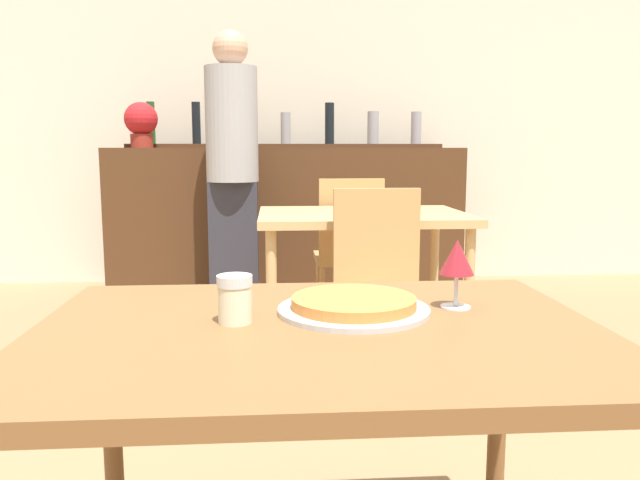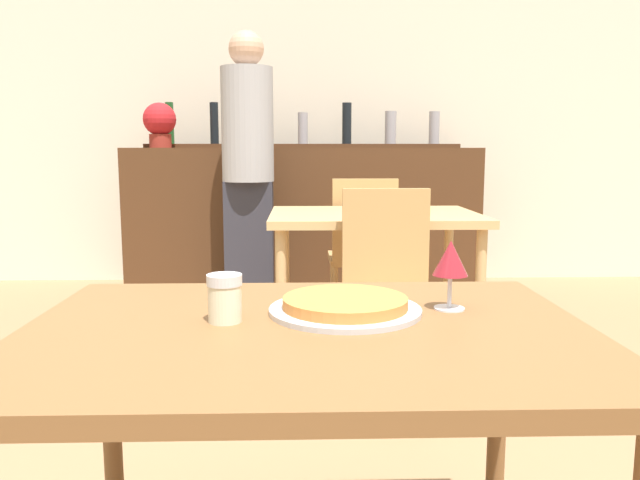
% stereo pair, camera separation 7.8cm
% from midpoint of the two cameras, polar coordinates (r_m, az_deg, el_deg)
% --- Properties ---
extents(wall_back, '(8.00, 0.05, 2.80)m').
position_cam_midpoint_polar(wall_back, '(5.24, -3.68, 11.65)').
color(wall_back, silver).
rests_on(wall_back, ground_plane).
extents(dining_table_near, '(1.18, 0.85, 0.73)m').
position_cam_midpoint_polar(dining_table_near, '(1.32, -1.86, -10.98)').
color(dining_table_near, brown).
rests_on(dining_table_near, ground_plane).
extents(dining_table_far, '(1.05, 0.76, 0.77)m').
position_cam_midpoint_polar(dining_table_far, '(3.19, 3.18, 0.89)').
color(dining_table_far, tan).
rests_on(dining_table_far, ground_plane).
extents(bar_counter, '(2.60, 0.56, 1.10)m').
position_cam_midpoint_polar(bar_counter, '(4.75, -3.53, 1.75)').
color(bar_counter, '#4C2D19').
rests_on(bar_counter, ground_plane).
extents(bar_back_shelf, '(2.39, 0.24, 0.34)m').
position_cam_midpoint_polar(bar_back_shelf, '(4.86, -3.14, 9.25)').
color(bar_back_shelf, '#4C2D19').
rests_on(bar_back_shelf, bar_counter).
extents(chair_far_side_front, '(0.40, 0.40, 0.92)m').
position_cam_midpoint_polar(chair_far_side_front, '(2.69, 4.64, -4.02)').
color(chair_far_side_front, tan).
rests_on(chair_far_side_front, ground_plane).
extents(chair_far_side_back, '(0.40, 0.40, 0.92)m').
position_cam_midpoint_polar(chair_far_side_back, '(3.75, 2.11, -0.47)').
color(chair_far_side_back, tan).
rests_on(chair_far_side_back, ground_plane).
extents(pizza_tray, '(0.34, 0.34, 0.04)m').
position_cam_midpoint_polar(pizza_tray, '(1.40, 1.50, -6.01)').
color(pizza_tray, '#B7B7BC').
rests_on(pizza_tray, dining_table_near).
extents(cheese_shaker, '(0.07, 0.07, 0.10)m').
position_cam_midpoint_polar(cheese_shaker, '(1.33, -9.46, -5.33)').
color(cheese_shaker, beige).
rests_on(cheese_shaker, dining_table_near).
extents(person_standing, '(0.34, 0.34, 1.85)m').
position_cam_midpoint_polar(person_standing, '(4.16, -8.55, 7.07)').
color(person_standing, '#2D2D38').
rests_on(person_standing, ground_plane).
extents(wine_glass, '(0.08, 0.08, 0.16)m').
position_cam_midpoint_polar(wine_glass, '(1.45, 10.92, -1.74)').
color(wine_glass, silver).
rests_on(wine_glass, dining_table_near).
extents(potted_plant, '(0.24, 0.24, 0.33)m').
position_cam_midpoint_polar(potted_plant, '(4.78, -16.50, 10.29)').
color(potted_plant, maroon).
rests_on(potted_plant, bar_counter).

